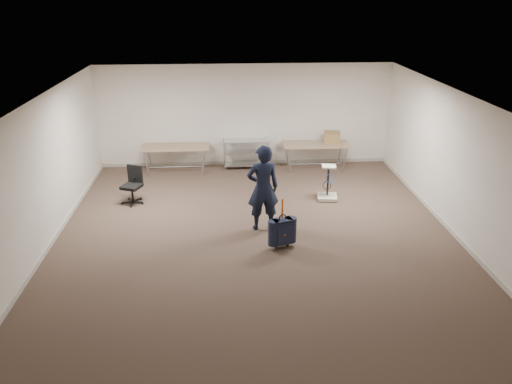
{
  "coord_description": "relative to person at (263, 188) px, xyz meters",
  "views": [
    {
      "loc": [
        -0.59,
        -8.94,
        4.64
      ],
      "look_at": [
        0.02,
        0.3,
        0.85
      ],
      "focal_mm": 35.0,
      "sensor_mm": 36.0,
      "label": 1
    }
  ],
  "objects": [
    {
      "name": "wire_shelf",
      "position": [
        -0.17,
        3.82,
        -0.46
      ],
      "size": [
        1.22,
        0.47,
        0.8
      ],
      "color": "silver",
      "rests_on": "ground"
    },
    {
      "name": "ground",
      "position": [
        -0.17,
        -0.38,
        -0.9
      ],
      "size": [
        9.0,
        9.0,
        0.0
      ],
      "primitive_type": "plane",
      "color": "#49382C",
      "rests_on": "ground"
    },
    {
      "name": "suitcase",
      "position": [
        0.3,
        -0.86,
        -0.56
      ],
      "size": [
        0.42,
        0.32,
        1.01
      ],
      "color": "black",
      "rests_on": "ground"
    },
    {
      "name": "office_chair",
      "position": [
        -2.9,
        1.55,
        -0.64
      ],
      "size": [
        0.53,
        0.54,
        0.87
      ],
      "color": "black",
      "rests_on": "ground"
    },
    {
      "name": "room_shell",
      "position": [
        -0.17,
        1.0,
        -0.85
      ],
      "size": [
        8.0,
        9.0,
        9.0
      ],
      "color": "silver",
      "rests_on": "ground"
    },
    {
      "name": "cardboard_box",
      "position": [
        2.16,
        3.6,
        -0.01
      ],
      "size": [
        0.48,
        0.39,
        0.32
      ],
      "primitive_type": "cube",
      "rotation": [
        0.0,
        0.0,
        -0.2
      ],
      "color": "#A2864B",
      "rests_on": "folding_table_right"
    },
    {
      "name": "folding_table_right",
      "position": [
        1.73,
        3.57,
        -0.22
      ],
      "size": [
        1.8,
        0.75,
        0.73
      ],
      "color": "#9E7E61",
      "rests_on": "ground"
    },
    {
      "name": "folding_table_left",
      "position": [
        -2.07,
        3.57,
        -0.22
      ],
      "size": [
        1.8,
        0.75,
        0.73
      ],
      "color": "#9E7E61",
      "rests_on": "ground"
    },
    {
      "name": "person",
      "position": [
        0.0,
        0.0,
        0.0
      ],
      "size": [
        0.71,
        0.51,
        1.8
      ],
      "primitive_type": "imported",
      "rotation": [
        0.0,
        0.0,
        3.27
      ],
      "color": "black",
      "rests_on": "ground"
    },
    {
      "name": "equipment_cart",
      "position": [
        1.65,
        1.44,
        -0.68
      ],
      "size": [
        0.52,
        0.52,
        0.84
      ],
      "color": "silver",
      "rests_on": "ground"
    }
  ]
}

